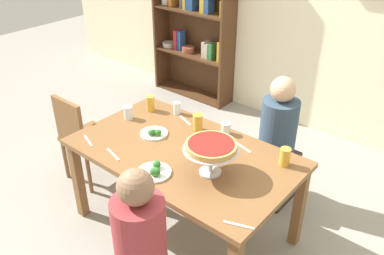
{
  "coord_description": "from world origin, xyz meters",
  "views": [
    {
      "loc": [
        1.61,
        -1.84,
        2.36
      ],
      "look_at": [
        0.0,
        0.1,
        0.89
      ],
      "focal_mm": 37.83,
      "sensor_mm": 36.0,
      "label": 1
    }
  ],
  "objects_px": {
    "water_glass_clear_near": "(177,108)",
    "salad_plate_far_diner": "(154,133)",
    "diner_far_right": "(276,150)",
    "beer_glass_amber_tall": "(198,122)",
    "cutlery_knife_near": "(113,154)",
    "cutlery_spare_fork": "(88,141)",
    "chair_head_west": "(82,135)",
    "water_glass_clear_spare": "(226,128)",
    "salad_plate_near_diner": "(155,171)",
    "water_glass_clear_far": "(128,113)",
    "cutlery_fork_near": "(185,120)",
    "deep_dish_pizza_stand": "(211,148)",
    "cutlery_fork_far": "(243,147)",
    "bookshelf": "(194,7)",
    "cutlery_knife_far": "(239,225)",
    "dining_table": "(183,161)",
    "beer_glass_amber_spare": "(150,103)",
    "beer_glass_amber_short": "(285,157)"
  },
  "relations": [
    {
      "from": "water_glass_clear_near",
      "to": "salad_plate_far_diner",
      "type": "bearing_deg",
      "value": -75.62
    },
    {
      "from": "diner_far_right",
      "to": "beer_glass_amber_tall",
      "type": "height_order",
      "value": "diner_far_right"
    },
    {
      "from": "cutlery_knife_near",
      "to": "cutlery_spare_fork",
      "type": "relative_size",
      "value": 1.0
    },
    {
      "from": "chair_head_west",
      "to": "water_glass_clear_spare",
      "type": "height_order",
      "value": "chair_head_west"
    },
    {
      "from": "water_glass_clear_near",
      "to": "salad_plate_near_diner",
      "type": "bearing_deg",
      "value": -58.43
    },
    {
      "from": "water_glass_clear_far",
      "to": "cutlery_fork_near",
      "type": "xyz_separation_m",
      "value": [
        0.38,
        0.27,
        -0.05
      ]
    },
    {
      "from": "water_glass_clear_far",
      "to": "cutlery_fork_near",
      "type": "height_order",
      "value": "water_glass_clear_far"
    },
    {
      "from": "chair_head_west",
      "to": "deep_dish_pizza_stand",
      "type": "distance_m",
      "value": 1.49
    },
    {
      "from": "water_glass_clear_spare",
      "to": "cutlery_fork_far",
      "type": "bearing_deg",
      "value": -20.23
    },
    {
      "from": "cutlery_fork_near",
      "to": "cutlery_spare_fork",
      "type": "height_order",
      "value": "same"
    },
    {
      "from": "bookshelf",
      "to": "cutlery_fork_near",
      "type": "height_order",
      "value": "bookshelf"
    },
    {
      "from": "salad_plate_near_diner",
      "to": "cutlery_spare_fork",
      "type": "xyz_separation_m",
      "value": [
        -0.67,
        -0.03,
        -0.02
      ]
    },
    {
      "from": "diner_far_right",
      "to": "salad_plate_far_diner",
      "type": "height_order",
      "value": "diner_far_right"
    },
    {
      "from": "chair_head_west",
      "to": "cutlery_spare_fork",
      "type": "distance_m",
      "value": 0.6
    },
    {
      "from": "chair_head_west",
      "to": "water_glass_clear_far",
      "type": "bearing_deg",
      "value": 21.37
    },
    {
      "from": "beer_glass_amber_tall",
      "to": "deep_dish_pizza_stand",
      "type": "bearing_deg",
      "value": -42.51
    },
    {
      "from": "salad_plate_near_diner",
      "to": "deep_dish_pizza_stand",
      "type": "bearing_deg",
      "value": 41.88
    },
    {
      "from": "cutlery_fork_far",
      "to": "cutlery_knife_far",
      "type": "bearing_deg",
      "value": 137.84
    },
    {
      "from": "diner_far_right",
      "to": "water_glass_clear_spare",
      "type": "relative_size",
      "value": 12.19
    },
    {
      "from": "water_glass_clear_near",
      "to": "dining_table",
      "type": "bearing_deg",
      "value": -44.03
    },
    {
      "from": "water_glass_clear_spare",
      "to": "diner_far_right",
      "type": "bearing_deg",
      "value": 58.09
    },
    {
      "from": "cutlery_fork_near",
      "to": "cutlery_knife_near",
      "type": "bearing_deg",
      "value": 105.37
    },
    {
      "from": "diner_far_right",
      "to": "cutlery_fork_far",
      "type": "bearing_deg",
      "value": -4.44
    },
    {
      "from": "deep_dish_pizza_stand",
      "to": "water_glass_clear_spare",
      "type": "height_order",
      "value": "deep_dish_pizza_stand"
    },
    {
      "from": "beer_glass_amber_spare",
      "to": "dining_table",
      "type": "bearing_deg",
      "value": -25.53
    },
    {
      "from": "beer_glass_amber_spare",
      "to": "water_glass_clear_near",
      "type": "distance_m",
      "value": 0.24
    },
    {
      "from": "cutlery_knife_near",
      "to": "cutlery_spare_fork",
      "type": "height_order",
      "value": "same"
    },
    {
      "from": "deep_dish_pizza_stand",
      "to": "bookshelf",
      "type": "bearing_deg",
      "value": 131.62
    },
    {
      "from": "diner_far_right",
      "to": "salad_plate_near_diner",
      "type": "bearing_deg",
      "value": -15.32
    },
    {
      "from": "salad_plate_near_diner",
      "to": "salad_plate_far_diner",
      "type": "relative_size",
      "value": 1.09
    },
    {
      "from": "diner_far_right",
      "to": "beer_glass_amber_spare",
      "type": "xyz_separation_m",
      "value": [
        -0.97,
        -0.49,
        0.32
      ]
    },
    {
      "from": "dining_table",
      "to": "salad_plate_far_diner",
      "type": "xyz_separation_m",
      "value": [
        -0.31,
        0.02,
        0.1
      ]
    },
    {
      "from": "beer_glass_amber_short",
      "to": "cutlery_fork_near",
      "type": "bearing_deg",
      "value": 177.45
    },
    {
      "from": "salad_plate_near_diner",
      "to": "cutlery_spare_fork",
      "type": "relative_size",
      "value": 1.3
    },
    {
      "from": "deep_dish_pizza_stand",
      "to": "cutlery_spare_fork",
      "type": "xyz_separation_m",
      "value": [
        -0.95,
        -0.27,
        -0.19
      ]
    },
    {
      "from": "salad_plate_near_diner",
      "to": "beer_glass_amber_spare",
      "type": "distance_m",
      "value": 0.91
    },
    {
      "from": "bookshelf",
      "to": "deep_dish_pizza_stand",
      "type": "relative_size",
      "value": 6.05
    },
    {
      "from": "beer_glass_amber_tall",
      "to": "cutlery_fork_far",
      "type": "relative_size",
      "value": 0.76
    },
    {
      "from": "dining_table",
      "to": "water_glass_clear_far",
      "type": "height_order",
      "value": "water_glass_clear_far"
    },
    {
      "from": "beer_glass_amber_tall",
      "to": "water_glass_clear_spare",
      "type": "bearing_deg",
      "value": 25.05
    },
    {
      "from": "deep_dish_pizza_stand",
      "to": "water_glass_clear_near",
      "type": "distance_m",
      "value": 0.88
    },
    {
      "from": "chair_head_west",
      "to": "salad_plate_far_diner",
      "type": "relative_size",
      "value": 4.08
    },
    {
      "from": "dining_table",
      "to": "cutlery_fork_far",
      "type": "xyz_separation_m",
      "value": [
        0.3,
        0.31,
        0.09
      ]
    },
    {
      "from": "salad_plate_far_diner",
      "to": "beer_glass_amber_tall",
      "type": "distance_m",
      "value": 0.35
    },
    {
      "from": "cutlery_knife_far",
      "to": "dining_table",
      "type": "bearing_deg",
      "value": 132.2
    },
    {
      "from": "water_glass_clear_spare",
      "to": "dining_table",
      "type": "bearing_deg",
      "value": -103.82
    },
    {
      "from": "salad_plate_far_diner",
      "to": "cutlery_spare_fork",
      "type": "bearing_deg",
      "value": -130.28
    },
    {
      "from": "salad_plate_far_diner",
      "to": "water_glass_clear_near",
      "type": "xyz_separation_m",
      "value": [
        -0.1,
        0.37,
        0.03
      ]
    },
    {
      "from": "beer_glass_amber_tall",
      "to": "salad_plate_near_diner",
      "type": "bearing_deg",
      "value": -77.39
    },
    {
      "from": "cutlery_knife_far",
      "to": "water_glass_clear_spare",
      "type": "bearing_deg",
      "value": 109.06
    }
  ]
}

